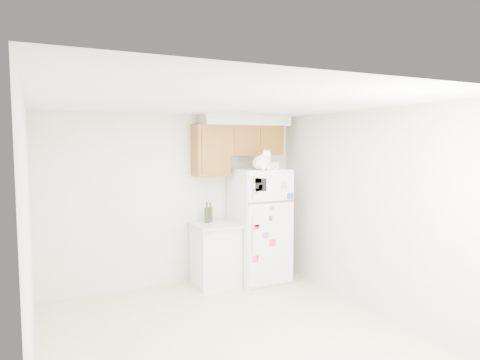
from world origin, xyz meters
TOP-DOWN VIEW (x-y plane):
  - ground_plane at (0.00, 0.00)m, footprint 3.80×4.00m
  - room_shell at (0.12, 0.24)m, footprint 3.84×4.04m
  - refrigerator at (1.20, 1.61)m, footprint 0.76×0.78m
  - base_counter at (0.51, 1.68)m, footprint 0.64×0.64m
  - cat at (1.12, 1.36)m, footprint 0.30×0.44m
  - storage_box_back at (1.41, 1.68)m, footprint 0.19×0.15m
  - storage_box_front at (1.38, 1.52)m, footprint 0.16×0.13m
  - bottle_green at (0.42, 1.77)m, footprint 0.07×0.07m
  - bottle_amber at (0.49, 1.84)m, footprint 0.07×0.07m

SIDE VIEW (x-z plane):
  - ground_plane at x=0.00m, z-range -0.01..0.00m
  - base_counter at x=0.51m, z-range 0.00..0.92m
  - refrigerator at x=1.20m, z-range 0.00..1.70m
  - bottle_amber at x=0.49m, z-range 0.92..1.21m
  - bottle_green at x=0.42m, z-range 0.92..1.23m
  - room_shell at x=0.12m, z-range 0.41..2.93m
  - storage_box_front at x=1.38m, z-range 1.70..1.79m
  - storage_box_back at x=1.41m, z-range 1.70..1.80m
  - cat at x=1.12m, z-range 1.66..1.97m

